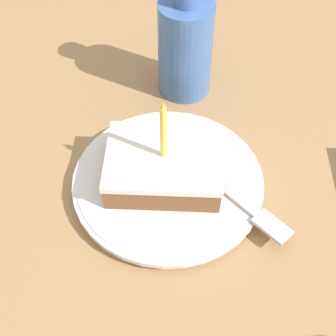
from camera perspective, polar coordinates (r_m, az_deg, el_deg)
ground_plane at (r=0.63m, az=2.33°, el=-1.90°), size 2.40×2.40×0.04m
plate at (r=0.59m, az=-0.00°, el=-1.73°), size 0.24×0.24×0.02m
cake_slice at (r=0.57m, az=-0.53°, el=0.32°), size 0.11×0.14×0.13m
fork at (r=0.57m, az=7.85°, el=-3.22°), size 0.15×0.15×0.00m
bottle at (r=0.68m, az=2.13°, el=14.79°), size 0.08×0.08×0.19m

